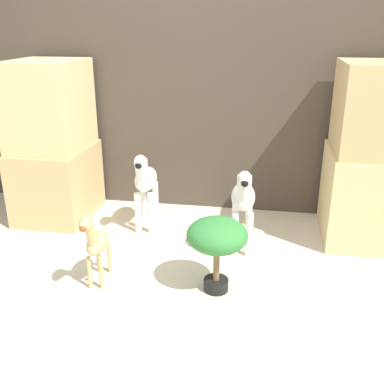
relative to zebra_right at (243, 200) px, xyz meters
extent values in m
plane|color=beige|center=(-0.36, -0.77, -0.39)|extent=(14.00, 14.00, 0.00)
cube|color=#473D33|center=(-0.36, 0.81, 0.71)|extent=(6.40, 0.08, 2.20)
cube|color=tan|center=(-1.61, 0.37, -0.09)|extent=(0.57, 0.70, 0.61)
cube|color=#DBC184|center=(-1.61, 0.37, 0.56)|extent=(0.54, 0.66, 0.70)
cube|color=#DBC184|center=(0.90, 0.37, -0.05)|extent=(0.57, 0.70, 0.69)
cube|color=tan|center=(0.90, 0.37, 0.62)|extent=(0.53, 0.65, 0.64)
cylinder|color=white|center=(0.06, -0.09, -0.23)|extent=(0.05, 0.05, 0.34)
cylinder|color=white|center=(-0.04, -0.10, -0.23)|extent=(0.05, 0.05, 0.34)
cylinder|color=white|center=(0.04, 0.17, -0.23)|extent=(0.05, 0.05, 0.34)
cylinder|color=white|center=(-0.06, 0.16, -0.23)|extent=(0.05, 0.05, 0.34)
ellipsoid|color=white|center=(0.00, 0.04, 0.01)|extent=(0.20, 0.39, 0.17)
cylinder|color=white|center=(0.01, -0.12, 0.14)|extent=(0.11, 0.16, 0.21)
ellipsoid|color=white|center=(0.01, -0.18, 0.22)|extent=(0.10, 0.17, 0.10)
sphere|color=black|center=(0.02, -0.25, 0.22)|extent=(0.05, 0.05, 0.05)
cube|color=black|center=(0.01, -0.12, 0.15)|extent=(0.03, 0.09, 0.17)
cylinder|color=white|center=(-0.73, 0.16, -0.23)|extent=(0.05, 0.05, 0.34)
cylinder|color=white|center=(-0.83, 0.15, -0.23)|extent=(0.05, 0.05, 0.34)
cylinder|color=white|center=(-0.76, 0.42, -0.23)|extent=(0.05, 0.05, 0.34)
cylinder|color=white|center=(-0.86, 0.41, -0.23)|extent=(0.05, 0.05, 0.34)
ellipsoid|color=white|center=(-0.80, 0.29, 0.01)|extent=(0.21, 0.39, 0.17)
cylinder|color=white|center=(-0.78, 0.13, 0.14)|extent=(0.11, 0.16, 0.21)
ellipsoid|color=white|center=(-0.77, 0.07, 0.22)|extent=(0.11, 0.17, 0.10)
sphere|color=black|center=(-0.77, 0.00, 0.22)|extent=(0.05, 0.05, 0.05)
cube|color=black|center=(-0.78, 0.13, 0.15)|extent=(0.03, 0.09, 0.17)
cylinder|color=tan|center=(-0.84, -0.68, -0.28)|extent=(0.03, 0.03, 0.22)
cylinder|color=tan|center=(-0.91, -0.68, -0.28)|extent=(0.03, 0.03, 0.22)
cylinder|color=tan|center=(-0.85, -0.48, -0.28)|extent=(0.03, 0.03, 0.22)
cylinder|color=tan|center=(-0.93, -0.49, -0.28)|extent=(0.03, 0.03, 0.22)
ellipsoid|color=tan|center=(-0.88, -0.58, -0.12)|extent=(0.15, 0.29, 0.13)
cylinder|color=tan|center=(-0.87, -0.70, 0.01)|extent=(0.07, 0.13, 0.22)
ellipsoid|color=tan|center=(-0.87, -0.76, 0.10)|extent=(0.09, 0.15, 0.08)
sphere|color=brown|center=(-0.86, -0.82, 0.09)|extent=(0.04, 0.04, 0.04)
cylinder|color=black|center=(-0.12, -0.57, -0.36)|extent=(0.16, 0.16, 0.08)
cylinder|color=brown|center=(-0.12, -0.57, -0.22)|extent=(0.04, 0.04, 0.21)
ellipsoid|color=#337F38|center=(-0.12, -0.57, -0.01)|extent=(0.37, 0.37, 0.21)
camera|label=1|loc=(0.14, -3.00, 1.20)|focal=42.00mm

